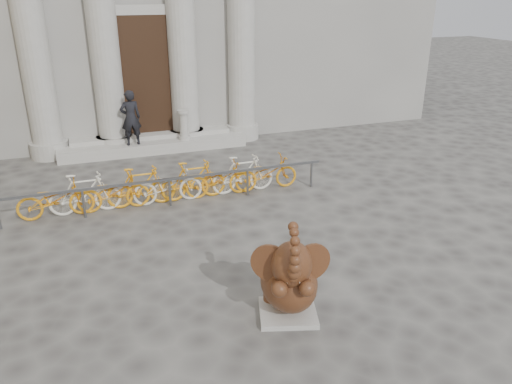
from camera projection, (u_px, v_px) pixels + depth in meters
name	position (u px, v px, depth m)	size (l,w,h in m)	color
ground	(244.00, 310.00, 8.29)	(80.00, 80.00, 0.00)	#474442
entrance_steps	(154.00, 145.00, 16.41)	(6.00, 1.20, 0.36)	#A8A59E
elephant_statue	(289.00, 281.00, 7.90)	(1.22, 1.45, 1.84)	#A8A59E
bike_rack	(168.00, 183.00, 12.30)	(8.00, 0.53, 1.00)	slate
pedestrian	(131.00, 118.00, 15.50)	(0.63, 0.41, 1.73)	black
balustrade_post	(184.00, 126.00, 16.22)	(0.39, 0.39, 0.97)	#A8A59E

